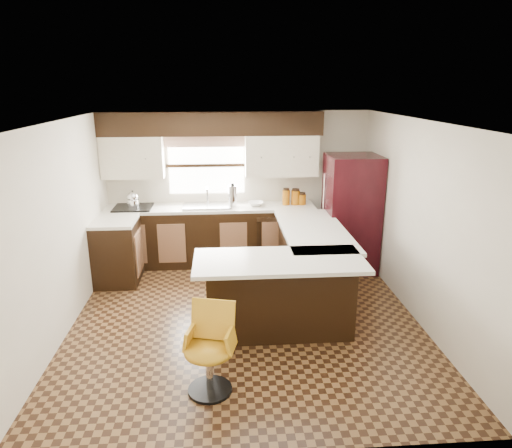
{
  "coord_description": "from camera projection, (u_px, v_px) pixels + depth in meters",
  "views": [
    {
      "loc": [
        -0.25,
        -5.09,
        2.79
      ],
      "look_at": [
        0.16,
        0.45,
        1.08
      ],
      "focal_mm": 32.0,
      "sensor_mm": 36.0,
      "label": 1
    }
  ],
  "objects": [
    {
      "name": "floor",
      "position": [
        246.0,
        318.0,
        5.69
      ],
      "size": [
        4.4,
        4.4,
        0.0
      ],
      "primitive_type": "plane",
      "color": "#49301A",
      "rests_on": "ground"
    },
    {
      "name": "ceiling",
      "position": [
        244.0,
        121.0,
        4.99
      ],
      "size": [
        4.4,
        4.4,
        0.0
      ],
      "primitive_type": "plane",
      "rotation": [
        3.14,
        0.0,
        0.0
      ],
      "color": "silver",
      "rests_on": "wall_back"
    },
    {
      "name": "wall_back",
      "position": [
        238.0,
        186.0,
        7.44
      ],
      "size": [
        4.4,
        0.0,
        4.4
      ],
      "primitive_type": "plane",
      "rotation": [
        1.57,
        0.0,
        0.0
      ],
      "color": "beige",
      "rests_on": "floor"
    },
    {
      "name": "wall_front",
      "position": [
        261.0,
        318.0,
        3.24
      ],
      "size": [
        4.4,
        0.0,
        4.4
      ],
      "primitive_type": "plane",
      "rotation": [
        -1.57,
        0.0,
        0.0
      ],
      "color": "beige",
      "rests_on": "floor"
    },
    {
      "name": "wall_left",
      "position": [
        61.0,
        230.0,
        5.19
      ],
      "size": [
        0.0,
        4.4,
        4.4
      ],
      "primitive_type": "plane",
      "rotation": [
        1.57,
        0.0,
        1.57
      ],
      "color": "beige",
      "rests_on": "floor"
    },
    {
      "name": "wall_right",
      "position": [
        419.0,
        222.0,
        5.49
      ],
      "size": [
        0.0,
        4.4,
        4.4
      ],
      "primitive_type": "plane",
      "rotation": [
        1.57,
        0.0,
        -1.57
      ],
      "color": "beige",
      "rests_on": "floor"
    },
    {
      "name": "base_cab_back",
      "position": [
        211.0,
        236.0,
        7.34
      ],
      "size": [
        3.3,
        0.6,
        0.9
      ],
      "primitive_type": "cube",
      "color": "black",
      "rests_on": "floor"
    },
    {
      "name": "base_cab_left",
      "position": [
        117.0,
        252.0,
        6.62
      ],
      "size": [
        0.6,
        0.7,
        0.9
      ],
      "primitive_type": "cube",
      "color": "black",
      "rests_on": "floor"
    },
    {
      "name": "counter_back",
      "position": [
        210.0,
        208.0,
        7.2
      ],
      "size": [
        3.3,
        0.6,
        0.04
      ],
      "primitive_type": "cube",
      "color": "silver",
      "rests_on": "base_cab_back"
    },
    {
      "name": "counter_left",
      "position": [
        114.0,
        221.0,
        6.48
      ],
      "size": [
        0.6,
        0.7,
        0.04
      ],
      "primitive_type": "cube",
      "color": "silver",
      "rests_on": "base_cab_left"
    },
    {
      "name": "soffit",
      "position": [
        211.0,
        123.0,
        6.94
      ],
      "size": [
        3.4,
        0.35,
        0.36
      ],
      "primitive_type": "cube",
      "color": "black",
      "rests_on": "wall_back"
    },
    {
      "name": "upper_cab_left",
      "position": [
        133.0,
        157.0,
        7.0
      ],
      "size": [
        0.94,
        0.35,
        0.64
      ],
      "primitive_type": "cube",
      "color": "beige",
      "rests_on": "wall_back"
    },
    {
      "name": "upper_cab_right",
      "position": [
        281.0,
        155.0,
        7.17
      ],
      "size": [
        1.14,
        0.35,
        0.64
      ],
      "primitive_type": "cube",
      "color": "beige",
      "rests_on": "wall_back"
    },
    {
      "name": "window_pane",
      "position": [
        207.0,
        165.0,
        7.28
      ],
      "size": [
        1.2,
        0.02,
        0.9
      ],
      "primitive_type": "cube",
      "color": "white",
      "rests_on": "wall_back"
    },
    {
      "name": "valance",
      "position": [
        206.0,
        141.0,
        7.13
      ],
      "size": [
        1.3,
        0.06,
        0.18
      ],
      "primitive_type": "cube",
      "color": "#D19B93",
      "rests_on": "wall_back"
    },
    {
      "name": "sink",
      "position": [
        207.0,
        206.0,
        7.17
      ],
      "size": [
        0.75,
        0.45,
        0.03
      ],
      "primitive_type": "cube",
      "color": "#B2B2B7",
      "rests_on": "counter_back"
    },
    {
      "name": "dishwasher",
      "position": [
        275.0,
        242.0,
        7.14
      ],
      "size": [
        0.58,
        0.03,
        0.78
      ],
      "primitive_type": "cube",
      "color": "black",
      "rests_on": "floor"
    },
    {
      "name": "cooktop",
      "position": [
        133.0,
        207.0,
        7.09
      ],
      "size": [
        0.58,
        0.5,
        0.02
      ],
      "primitive_type": "cube",
      "color": "black",
      "rests_on": "counter_back"
    },
    {
      "name": "peninsula_long",
      "position": [
        309.0,
        263.0,
        6.22
      ],
      "size": [
        0.6,
        1.95,
        0.9
      ],
      "primitive_type": "cube",
      "color": "black",
      "rests_on": "floor"
    },
    {
      "name": "peninsula_return",
      "position": [
        279.0,
        296.0,
        5.25
      ],
      "size": [
        1.65,
        0.6,
        0.9
      ],
      "primitive_type": "cube",
      "color": "black",
      "rests_on": "floor"
    },
    {
      "name": "counter_pen_long",
      "position": [
        314.0,
        230.0,
        6.08
      ],
      "size": [
        0.84,
        1.95,
        0.04
      ],
      "primitive_type": "cube",
      "color": "silver",
      "rests_on": "peninsula_long"
    },
    {
      "name": "counter_pen_return",
      "position": [
        279.0,
        261.0,
        5.03
      ],
      "size": [
        1.89,
        0.84,
        0.04
      ],
      "primitive_type": "cube",
      "color": "silver",
      "rests_on": "peninsula_return"
    },
    {
      "name": "refrigerator",
      "position": [
        351.0,
        214.0,
        6.97
      ],
      "size": [
        0.77,
        0.74,
        1.79
      ],
      "primitive_type": "cube",
      "color": "black",
      "rests_on": "floor"
    },
    {
      "name": "bar_chair",
      "position": [
        209.0,
        351.0,
        4.21
      ],
      "size": [
        0.56,
        0.56,
        0.86
      ],
      "primitive_type": null,
      "rotation": [
        0.0,
        0.0,
        -0.25
      ],
      "color": "gold",
      "rests_on": "floor"
    },
    {
      "name": "kettle",
      "position": [
        133.0,
        199.0,
        7.05
      ],
      "size": [
        0.19,
        0.19,
        0.25
      ],
      "primitive_type": null,
      "color": "silver",
      "rests_on": "cooktop"
    },
    {
      "name": "percolator",
      "position": [
        233.0,
        196.0,
        7.17
      ],
      "size": [
        0.14,
        0.14,
        0.33
      ],
      "primitive_type": "cylinder",
      "color": "silver",
      "rests_on": "counter_back"
    },
    {
      "name": "mixing_bowl",
      "position": [
        256.0,
        204.0,
        7.24
      ],
      "size": [
        0.27,
        0.27,
        0.06
      ],
      "primitive_type": "imported",
      "rotation": [
        0.0,
        0.0,
        0.08
      ],
      "color": "white",
      "rests_on": "counter_back"
    },
    {
      "name": "canister_large",
      "position": [
        286.0,
        197.0,
        7.26
      ],
      "size": [
        0.12,
        0.12,
        0.24
      ],
      "primitive_type": "cylinder",
      "color": "#9C550A",
      "rests_on": "counter_back"
    },
    {
      "name": "canister_med",
      "position": [
        295.0,
        198.0,
        7.28
      ],
      "size": [
        0.14,
        0.14,
        0.23
      ],
      "primitive_type": "cylinder",
      "color": "#9C550A",
      "rests_on": "counter_back"
    },
    {
      "name": "canister_small",
      "position": [
        302.0,
        199.0,
        7.29
      ],
      "size": [
        0.14,
        0.14,
        0.16
      ],
      "primitive_type": "cylinder",
      "color": "#9C550A",
      "rests_on": "counter_back"
    }
  ]
}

